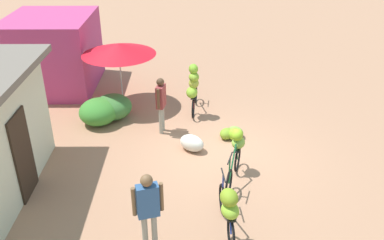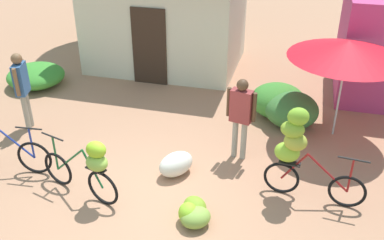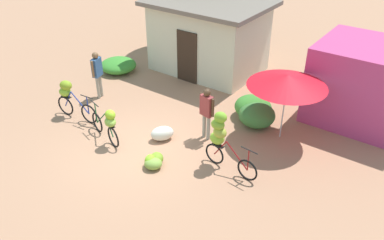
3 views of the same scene
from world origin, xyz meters
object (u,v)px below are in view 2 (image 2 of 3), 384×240
(building_low, at_px, (166,15))
(person_vendor, at_px, (22,83))
(bicycle_near_pile, at_px, (89,166))
(person_bystander, at_px, (241,111))
(market_umbrella, at_px, (348,49))
(bicycle_center_loaded, at_px, (298,148))
(banana_pile_on_ground, at_px, (193,213))
(produce_sack, at_px, (176,164))

(building_low, xyz_separation_m, person_vendor, (-1.78, -4.35, -0.37))
(bicycle_near_pile, bearing_deg, person_bystander, 40.49)
(bicycle_near_pile, bearing_deg, market_umbrella, 39.04)
(market_umbrella, xyz_separation_m, person_vendor, (-6.40, -1.40, -0.85))
(building_low, xyz_separation_m, market_umbrella, (4.62, -2.95, 0.48))
(bicycle_center_loaded, relative_size, banana_pile_on_ground, 2.03)
(market_umbrella, height_order, person_vendor, market_umbrella)
(person_bystander, bearing_deg, produce_sack, -140.07)
(market_umbrella, distance_m, bicycle_center_loaded, 2.58)
(market_umbrella, relative_size, banana_pile_on_ground, 2.76)
(market_umbrella, xyz_separation_m, banana_pile_on_ground, (-2.20, -3.36, -1.75))
(building_low, relative_size, banana_pile_on_ground, 5.43)
(market_umbrella, height_order, person_bystander, market_umbrella)
(person_bystander, bearing_deg, bicycle_near_pile, -139.51)
(person_vendor, bearing_deg, person_bystander, 0.39)
(building_low, bearing_deg, person_bystander, -56.92)
(market_umbrella, distance_m, banana_pile_on_ground, 4.38)
(produce_sack, distance_m, person_bystander, 1.55)
(bicycle_near_pile, height_order, produce_sack, bicycle_near_pile)
(market_umbrella, relative_size, person_vendor, 1.34)
(building_low, distance_m, banana_pile_on_ground, 6.87)
(bicycle_center_loaded, height_order, person_vendor, person_vendor)
(bicycle_center_loaded, distance_m, produce_sack, 2.23)
(bicycle_near_pile, bearing_deg, building_low, 95.60)
(person_vendor, distance_m, person_bystander, 4.59)
(market_umbrella, distance_m, person_vendor, 6.60)
(banana_pile_on_ground, xyz_separation_m, person_bystander, (0.39, 1.99, 0.86))
(banana_pile_on_ground, bearing_deg, produce_sack, 118.79)
(building_low, distance_m, person_bystander, 5.17)
(building_low, xyz_separation_m, produce_sack, (1.79, -5.17, -1.20))
(building_low, distance_m, person_vendor, 4.71)
(bicycle_near_pile, distance_m, banana_pile_on_ground, 1.89)
(banana_pile_on_ground, relative_size, produce_sack, 1.19)
(market_umbrella, bearing_deg, bicycle_center_loaded, -107.47)
(banana_pile_on_ground, distance_m, person_bystander, 2.20)
(produce_sack, bearing_deg, banana_pile_on_ground, -61.21)
(building_low, relative_size, person_vendor, 2.64)
(produce_sack, bearing_deg, bicycle_near_pile, -139.04)
(building_low, distance_m, bicycle_near_pile, 6.27)
(banana_pile_on_ground, xyz_separation_m, person_vendor, (-4.20, 1.96, 0.90))
(building_low, relative_size, produce_sack, 6.47)
(person_bystander, bearing_deg, building_low, 123.08)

